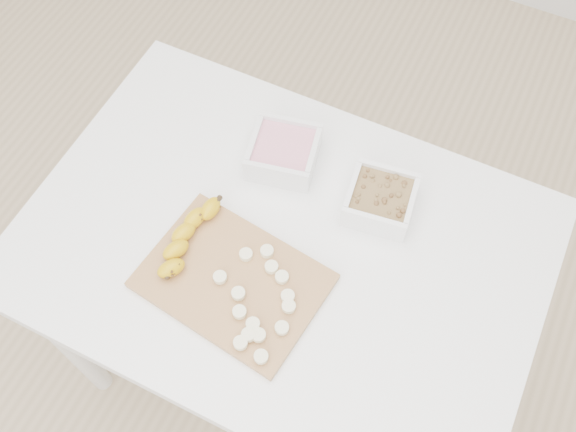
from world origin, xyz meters
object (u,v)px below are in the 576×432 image
at_px(bowl_yogurt, 284,152).
at_px(bowl_granola, 380,200).
at_px(banana, 187,238).
at_px(cutting_board, 233,281).
at_px(table, 282,264).

xyz_separation_m(bowl_yogurt, bowl_granola, (0.22, -0.02, -0.00)).
height_order(bowl_granola, banana, bowl_granola).
distance_m(cutting_board, banana, 0.12).
height_order(bowl_yogurt, banana, bowl_yogurt).
height_order(bowl_granola, cutting_board, bowl_granola).
xyz_separation_m(table, bowl_granola, (0.14, 0.16, 0.13)).
height_order(table, banana, banana).
xyz_separation_m(table, cutting_board, (-0.04, -0.11, 0.10)).
relative_size(table, cutting_board, 3.06).
bearing_deg(table, banana, -152.54).
bearing_deg(banana, cutting_board, -2.53).
bearing_deg(bowl_granola, table, -131.62).
relative_size(bowl_yogurt, cutting_board, 0.49).
xyz_separation_m(bowl_granola, cutting_board, (-0.18, -0.27, -0.02)).
relative_size(table, banana, 5.35).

